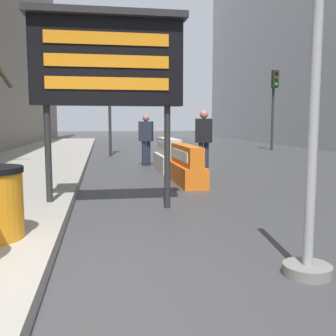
% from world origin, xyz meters
% --- Properties ---
extents(ground_plane, '(120.00, 120.00, 0.00)m').
position_xyz_m(ground_plane, '(0.00, 0.00, 0.00)').
color(ground_plane, '#3F3F42').
extents(message_board, '(2.44, 0.36, 3.06)m').
position_xyz_m(message_board, '(0.61, 3.20, 2.32)').
color(message_board, '#28282B').
rests_on(message_board, ground_plane).
extents(jersey_barrier_orange_near, '(0.51, 2.17, 0.87)m').
position_xyz_m(jersey_barrier_orange_near, '(2.39, 5.73, 0.38)').
color(jersey_barrier_orange_near, orange).
rests_on(jersey_barrier_orange_near, ground_plane).
extents(jersey_barrier_white, '(0.62, 2.05, 0.93)m').
position_xyz_m(jersey_barrier_white, '(2.39, 8.17, 0.41)').
color(jersey_barrier_white, silver).
rests_on(jersey_barrier_white, ground_plane).
extents(traffic_cone_near, '(0.43, 0.43, 0.77)m').
position_xyz_m(traffic_cone_near, '(2.59, 5.95, 0.38)').
color(traffic_cone_near, black).
rests_on(traffic_cone_near, ground_plane).
extents(traffic_cone_mid, '(0.44, 0.44, 0.79)m').
position_xyz_m(traffic_cone_mid, '(3.32, 8.29, 0.39)').
color(traffic_cone_mid, black).
rests_on(traffic_cone_mid, ground_plane).
extents(traffic_light_near_curb, '(0.28, 0.44, 4.58)m').
position_xyz_m(traffic_light_near_curb, '(0.84, 13.26, 3.29)').
color(traffic_light_near_curb, '#2D2D30').
rests_on(traffic_light_near_curb, ground_plane).
extents(traffic_light_far_side, '(0.28, 0.44, 3.91)m').
position_xyz_m(traffic_light_far_side, '(8.89, 15.39, 2.84)').
color(traffic_light_far_side, '#2D2D30').
rests_on(traffic_light_far_side, ground_plane).
extents(pedestrian_worker, '(0.52, 0.41, 1.72)m').
position_xyz_m(pedestrian_worker, '(3.29, 7.58, 1.02)').
color(pedestrian_worker, '#23283D').
rests_on(pedestrian_worker, ground_plane).
extents(pedestrian_passerby, '(0.49, 0.39, 1.64)m').
position_xyz_m(pedestrian_passerby, '(1.89, 9.47, 0.97)').
color(pedestrian_passerby, '#23283D').
rests_on(pedestrian_passerby, ground_plane).
extents(steel_pole_right, '(0.44, 0.44, 2.54)m').
position_xyz_m(steel_pole_right, '(2.32, 0.18, 0.69)').
color(steel_pole_right, gray).
rests_on(steel_pole_right, ground_plane).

